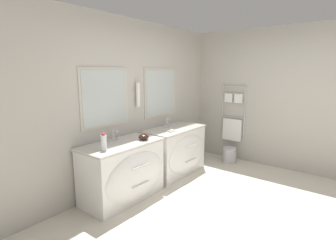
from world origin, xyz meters
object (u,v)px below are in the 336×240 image
(vanity_right, at_px, (176,151))
(amenity_bowl, at_px, (144,137))
(vanity_left, at_px, (124,171))
(waste_bin, at_px, (229,155))
(toiletry_bottle, at_px, (104,142))

(vanity_right, xyz_separation_m, amenity_bowl, (-0.93, -0.10, 0.45))
(vanity_left, relative_size, waste_bin, 4.02)
(vanity_right, bearing_deg, vanity_left, 180.00)
(vanity_left, relative_size, vanity_right, 1.00)
(amenity_bowl, bearing_deg, vanity_left, 161.92)
(amenity_bowl, bearing_deg, waste_bin, -11.86)
(waste_bin, bearing_deg, vanity_left, 167.31)
(toiletry_bottle, xyz_separation_m, waste_bin, (2.72, -0.47, -0.77))
(vanity_left, xyz_separation_m, vanity_right, (1.24, 0.00, 0.00))
(vanity_right, height_order, waste_bin, vanity_right)
(vanity_left, xyz_separation_m, amenity_bowl, (0.31, -0.10, 0.45))
(vanity_right, relative_size, waste_bin, 4.02)
(toiletry_bottle, bearing_deg, amenity_bowl, -3.31)
(vanity_left, bearing_deg, waste_bin, -12.69)
(vanity_right, xyz_separation_m, toiletry_bottle, (-1.61, -0.06, 0.51))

